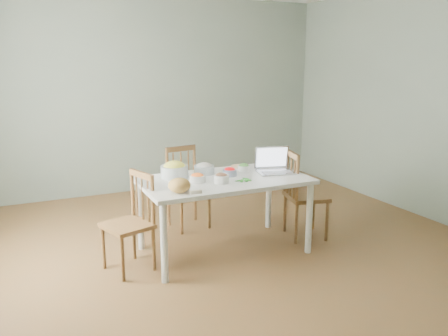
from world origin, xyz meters
name	(u,v)px	position (x,y,z in m)	size (l,w,h in m)	color
floor	(233,250)	(0.00, 0.00, 0.00)	(5.00, 5.00, 0.00)	brown
wall_back	(156,95)	(0.00, 2.50, 1.35)	(5.00, 0.00, 2.70)	gray
wall_right	(430,103)	(2.50, 0.00, 1.35)	(0.00, 5.00, 2.70)	gray
dining_table	(224,215)	(-0.09, 0.02, 0.37)	(1.57, 0.88, 0.74)	white
chair_far	(188,188)	(-0.17, 0.79, 0.45)	(0.40, 0.38, 0.89)	#452812
chair_left	(127,223)	(-1.03, 0.01, 0.44)	(0.38, 0.37, 0.87)	#452812
chair_right	(306,194)	(0.85, 0.01, 0.46)	(0.41, 0.39, 0.92)	#452812
bread_boule	(179,185)	(-0.63, -0.25, 0.80)	(0.19, 0.19, 0.13)	#C28D3A
butter_stick	(196,192)	(-0.52, -0.34, 0.75)	(0.10, 0.03, 0.03)	beige
bowl_squash	(174,170)	(-0.50, 0.26, 0.81)	(0.26, 0.26, 0.15)	yellow
bowl_carrot	(197,178)	(-0.37, 0.00, 0.78)	(0.15, 0.15, 0.08)	orange
bowl_onion	(204,168)	(-0.19, 0.27, 0.79)	(0.20, 0.20, 0.11)	silver
bowl_mushroom	(221,178)	(-0.18, -0.11, 0.78)	(0.14, 0.14, 0.09)	#3B2417
bowl_redpep	(230,172)	(0.00, 0.09, 0.78)	(0.14, 0.14, 0.08)	red
bowl_broccoli	(244,167)	(0.21, 0.19, 0.78)	(0.13, 0.13, 0.08)	#30631F
flatbread	(240,167)	(0.25, 0.36, 0.74)	(0.19, 0.19, 0.02)	tan
basil_bunch	(242,179)	(0.03, -0.12, 0.75)	(0.18, 0.18, 0.02)	#184B15
laptop	(276,161)	(0.46, 0.00, 0.86)	(0.35, 0.28, 0.25)	silver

